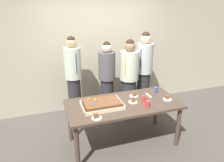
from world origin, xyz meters
name	(u,v)px	position (x,y,z in m)	size (l,w,h in m)	color
ground_plane	(123,142)	(0.00, 0.00, 0.00)	(12.00, 12.00, 0.00)	#4C4742
interior_back_panel	(97,42)	(0.00, 1.60, 1.50)	(8.00, 0.12, 3.00)	#B2A893
party_table	(123,108)	(0.00, 0.00, 0.69)	(1.86, 0.89, 0.77)	#47382D
sheet_cake	(102,104)	(-0.37, -0.01, 0.82)	(0.64, 0.44, 0.12)	beige
plated_slice_near_left	(134,95)	(0.27, 0.18, 0.80)	(0.15, 0.15, 0.08)	white
plated_slice_near_right	(96,117)	(-0.54, -0.33, 0.80)	(0.15, 0.15, 0.08)	white
plated_slice_far_left	(133,101)	(0.16, -0.03, 0.80)	(0.15, 0.15, 0.08)	white
plated_slice_far_right	(167,98)	(0.76, -0.11, 0.80)	(0.15, 0.15, 0.07)	white
drink_cup_nearest	(144,99)	(0.34, -0.05, 0.82)	(0.07, 0.07, 0.10)	red
drink_cup_middle	(148,104)	(0.31, -0.25, 0.82)	(0.07, 0.07, 0.10)	red
drink_cup_far_end	(156,90)	(0.72, 0.22, 0.82)	(0.07, 0.07, 0.10)	#2D5199
cake_server_utensil	(149,95)	(0.53, 0.13, 0.78)	(0.03, 0.20, 0.01)	silver
person_serving_front	(74,78)	(-0.64, 1.07, 0.91)	(0.33, 0.33, 1.74)	#28282D
person_green_shirt_behind	(107,80)	(0.02, 0.98, 0.84)	(0.34, 0.34, 1.62)	#28282D
person_striped_tie_right	(129,79)	(0.43, 0.79, 0.86)	(0.37, 0.37, 1.67)	#28282D
person_far_right_suit	(144,72)	(0.85, 0.96, 0.92)	(0.35, 0.35, 1.77)	#28282D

